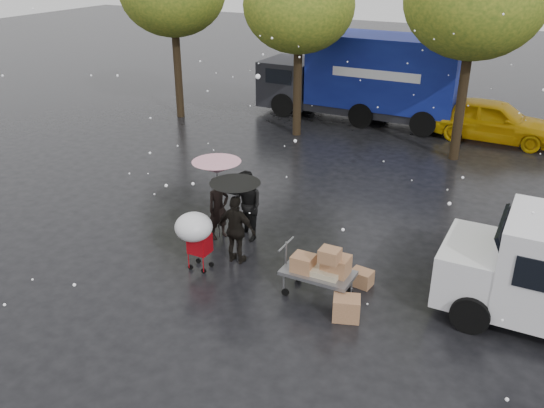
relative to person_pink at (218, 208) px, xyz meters
The scene contains 13 objects.
ground 2.26m from the person_pink, 40.47° to the right, with size 90.00×90.00×0.00m, color black.
person_pink is the anchor object (origin of this frame).
person_middle 0.72m from the person_pink, 20.59° to the left, with size 0.87×0.68×1.79m, color black.
person_black 1.34m from the person_pink, 39.77° to the right, with size 0.98×0.41×1.67m, color black.
umbrella_pink 1.09m from the person_pink, ahead, with size 1.20×1.20×2.05m.
umbrella_black 1.70m from the person_pink, 39.77° to the right, with size 1.14×1.14×2.00m.
vendor_cart 3.60m from the person_pink, 21.35° to the right, with size 1.52×0.80×1.27m.
shopping_cart 1.75m from the person_pink, 75.06° to the right, with size 0.84×0.84×1.46m.
blue_truck 11.85m from the person_pink, 91.61° to the left, with size 8.30×2.60×3.50m.
box_ground_near 4.51m from the person_pink, 23.62° to the right, with size 0.53×0.43×0.48m, color #8F613E.
box_ground_far 4.04m from the person_pink, ahead, with size 0.46×0.35×0.35m, color #8F613E.
yellow_taxi 12.38m from the person_pink, 66.61° to the left, with size 1.85×4.60×1.57m, color yellow.
tree_row 9.68m from the person_pink, 82.48° to the left, with size 21.60×4.40×7.12m.
Camera 1 is at (5.57, -9.55, 6.88)m, focal length 38.00 mm.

